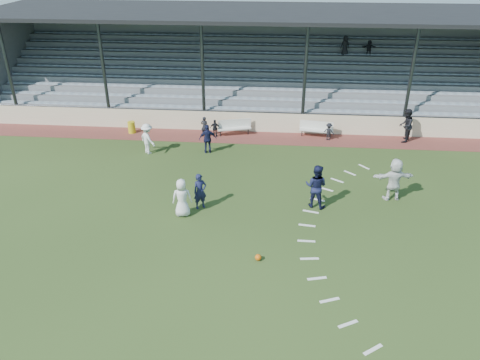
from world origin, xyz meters
name	(u,v)px	position (x,y,z in m)	size (l,w,h in m)	color
ground	(235,238)	(0.00, 0.00, 0.00)	(90.00, 90.00, 0.00)	#293D19
cinder_track	(252,138)	(0.00, 10.50, 0.01)	(34.00, 2.00, 0.02)	brown
retaining_wall	(253,122)	(0.00, 11.55, 0.60)	(34.00, 0.18, 1.20)	beige
bench_left	(235,126)	(-1.05, 10.86, 0.58)	(2.03, 1.00, 0.95)	silver
bench_right	(316,128)	(3.84, 10.97, 0.58)	(2.04, 0.76, 0.95)	silver
trash_bin	(132,127)	(-7.33, 10.62, 0.37)	(0.44, 0.44, 0.70)	gold
football	(258,257)	(1.01, -1.38, 0.12)	(0.24, 0.24, 0.24)	#C7560B
player_white_lead	(182,198)	(-2.39, 1.51, 0.86)	(0.84, 0.54, 1.71)	silver
player_navy_lead	(200,191)	(-1.72, 2.20, 0.82)	(0.60, 0.39, 1.63)	#141738
player_navy_mid	(316,186)	(3.31, 2.77, 1.00)	(0.98, 0.76, 2.01)	#141738
player_white_wing	(148,139)	(-5.54, 7.77, 0.86)	(1.11, 0.64, 1.71)	silver
player_navy_wing	(208,139)	(-2.27, 8.13, 0.82)	(0.96, 0.40, 1.64)	#141738
player_white_back	(394,179)	(6.85, 3.73, 1.00)	(1.86, 0.59, 2.01)	silver
official	(406,126)	(8.90, 10.65, 1.00)	(0.96, 0.74, 1.97)	black
sub_left_near	(205,127)	(-2.81, 10.42, 0.64)	(0.45, 0.30, 1.25)	black
sub_left_far	(215,128)	(-2.17, 10.44, 0.55)	(0.62, 0.26, 1.06)	black
sub_right	(329,132)	(4.53, 10.52, 0.54)	(0.67, 0.39, 1.04)	black
grandstand	(257,76)	(0.00, 16.26, 2.20)	(34.60, 9.00, 6.61)	slate
penalty_arc	(339,243)	(4.12, 0.00, 0.01)	(3.89, 14.63, 0.01)	silver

